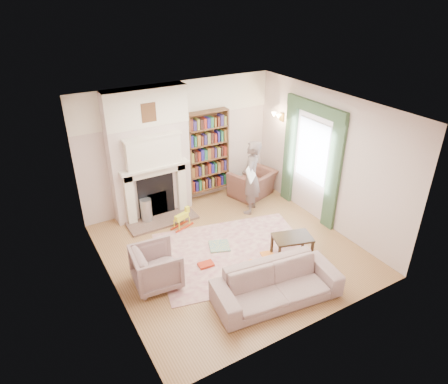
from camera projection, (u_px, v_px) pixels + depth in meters
floor at (230, 249)px, 7.74m from camera, size 4.50×4.50×0.00m
ceiling at (232, 108)px, 6.43m from camera, size 4.50×4.50×0.00m
wall_back at (179, 145)px, 8.80m from camera, size 4.50×0.00×4.50m
wall_front at (317, 251)px, 5.36m from camera, size 4.50×0.00×4.50m
wall_left at (105, 219)px, 6.09m from camera, size 0.00×4.50×4.50m
wall_right at (326, 160)px, 8.08m from camera, size 0.00×4.50×4.50m
fireplace at (150, 156)px, 8.32m from camera, size 1.70×0.58×2.80m
bookcase at (208, 151)px, 9.10m from camera, size 1.00×0.24×1.85m
window at (313, 151)px, 8.35m from camera, size 0.02×0.90×1.30m
curtain_left at (334, 175)px, 7.92m from camera, size 0.07×0.32×2.40m
curtain_right at (289, 152)px, 8.99m from camera, size 0.07×0.32×2.40m
pelmet at (316, 108)px, 7.90m from camera, size 0.09×1.70×0.24m
wall_sconce at (275, 118)px, 8.89m from camera, size 0.20×0.24×0.24m
rug at (234, 253)px, 7.63m from camera, size 3.26×2.76×0.01m
armchair_reading at (252, 184)px, 9.56m from camera, size 1.18×1.10×0.63m
armchair_left at (157, 267)px, 6.71m from camera, size 0.84×0.82×0.71m
sofa at (277, 284)px, 6.41m from camera, size 2.15×1.07×0.60m
man_reading at (251, 177)px, 8.66m from camera, size 0.72×0.71×1.67m
newspaper at (251, 173)px, 8.33m from camera, size 0.41×0.40×0.30m
coffee_table at (292, 247)px, 7.44m from camera, size 0.80×0.63×0.45m
paraffin_heater at (146, 211)px, 8.51m from camera, size 0.31×0.31×0.55m
rocking_horse at (182, 219)px, 8.34m from camera, size 0.53×0.34×0.43m
board_game at (219, 246)px, 7.79m from camera, size 0.50×0.50×0.03m
game_box_lid at (206, 265)px, 7.27m from camera, size 0.29×0.20×0.05m
comic_annuals at (259, 259)px, 7.44m from camera, size 0.72×0.35×0.02m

